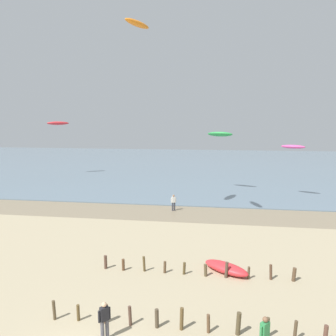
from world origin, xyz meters
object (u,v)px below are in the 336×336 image
Objects in this scene: kite_aloft_1 at (58,123)px; kite_aloft_3 at (220,134)px; kite_aloft_2 at (293,147)px; person_nearest_camera at (104,319)px; person_by_waterline at (265,335)px; kite_aloft_0 at (137,24)px; person_mid_beach at (174,202)px; grounded_kite at (226,268)px.

kite_aloft_3 is (26.85, -9.27, -1.32)m from kite_aloft_1.
kite_aloft_2 is (35.37, -11.72, -2.66)m from kite_aloft_1.
kite_aloft_1 reaches higher than person_nearest_camera.
person_by_waterline is 0.52× the size of kite_aloft_3.
person_nearest_camera is 0.54× the size of kite_aloft_0.
person_nearest_camera is 0.48× the size of kite_aloft_1.
person_mid_beach is at bearing 106.85° from person_by_waterline.
kite_aloft_2 is (16.17, 10.50, -11.45)m from kite_aloft_0.
kite_aloft_0 is at bearing 117.89° from person_by_waterline.
person_nearest_camera is at bearing 88.50° from kite_aloft_1.
kite_aloft_0 reaches higher than kite_aloft_2.
person_by_waterline is at bearing 95.28° from kite_aloft_1.
person_mid_beach is 14.11m from grounded_kite.
person_mid_beach is 17.36m from kite_aloft_0.
person_nearest_camera is 23.92m from kite_aloft_0.
grounded_kite is (-1.21, 7.00, -0.62)m from person_by_waterline.
kite_aloft_1 is at bearing 0.59° from kite_aloft_3.
kite_aloft_0 is (-2.40, 16.85, 16.81)m from person_nearest_camera.
kite_aloft_2 is at bearing 131.23° from kite_aloft_1.
person_nearest_camera is at bearing -95.58° from grounded_kite.
kite_aloft_3 is at bearing 80.00° from person_nearest_camera.
person_nearest_camera is 20.12m from person_mid_beach.
grounded_kite is 0.84× the size of kite_aloft_1.
kite_aloft_2 reaches higher than person_by_waterline.
kite_aloft_0 is 0.96× the size of kite_aloft_3.
kite_aloft_0 is at bearing 100.39° from kite_aloft_1.
kite_aloft_0 is 0.90× the size of kite_aloft_1.
kite_aloft_2 is at bearing 28.49° from person_mid_beach.
kite_aloft_2 is at bearing 75.29° from person_by_waterline.
kite_aloft_3 is (7.65, 12.95, -10.11)m from kite_aloft_0.
kite_aloft_3 is at bearing -171.22° from kite_aloft_2.
kite_aloft_0 reaches higher than grounded_kite.
kite_aloft_0 is (-7.76, 9.94, 17.44)m from grounded_kite.
kite_aloft_0 is at bearing 160.20° from grounded_kite.
person_nearest_camera is 30.99m from kite_aloft_3.
kite_aloft_3 is (-0.11, 22.90, 7.32)m from grounded_kite.
kite_aloft_1 is (-22.04, 18.95, 8.02)m from person_mid_beach.
person_mid_beach and person_by_waterline have the same top height.
kite_aloft_1 is (-28.16, 39.16, 8.02)m from person_by_waterline.
person_by_waterline is at bearing 112.16° from kite_aloft_3.
person_mid_beach is 30.16m from kite_aloft_1.
kite_aloft_1 is 1.28× the size of kite_aloft_2.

